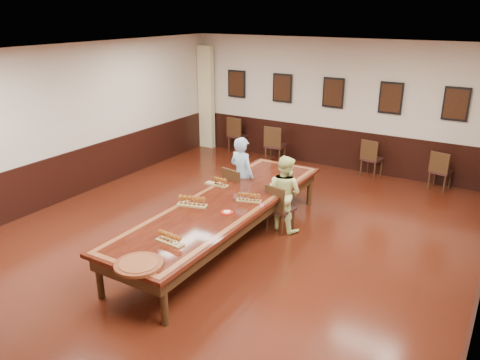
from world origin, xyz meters
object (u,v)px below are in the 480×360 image
Objects in this scene: person_woman at (284,193)px; carved_platter at (139,264)px; spare_chair_c at (372,158)px; conference_table at (225,210)px; spare_chair_b at (275,144)px; spare_chair_a at (238,134)px; chair_man at (238,191)px; spare_chair_d at (441,170)px; chair_woman at (281,207)px; person_man at (242,175)px.

carved_platter is (-0.43, -3.34, 0.07)m from person_woman.
person_woman reaches higher than spare_chair_c.
conference_table is at bearing 94.82° from carved_platter.
spare_chair_a is at bearing -21.03° from spare_chair_b.
chair_man reaches higher than conference_table.
chair_man is at bearing 98.85° from spare_chair_b.
person_woman is at bearing 71.17° from spare_chair_d.
person_woman is at bearing 92.93° from spare_chair_c.
conference_table is (-0.61, -0.92, 0.16)m from chair_woman.
person_man is (2.26, -3.57, 0.27)m from spare_chair_a.
spare_chair_b reaches higher than conference_table.
person_woman is at bearing 178.35° from person_man.
spare_chair_a reaches higher than spare_chair_d.
chair_woman is (1.05, -0.24, -0.03)m from chair_man.
spare_chair_a reaches higher than spare_chair_c.
chair_man is 0.31m from person_man.
person_man reaches higher than spare_chair_d.
carved_platter is (2.88, -7.16, 0.27)m from spare_chair_a.
chair_woman is at bearing 178.74° from chair_man.
carved_platter is (-0.41, -3.25, 0.32)m from chair_woman.
person_man is at bearing -90.00° from chair_man.
spare_chair_d is (3.19, 3.51, -0.04)m from chair_man.
spare_chair_b reaches higher than spare_chair_c.
chair_man is 0.96× the size of spare_chair_a.
conference_table is (0.42, -1.27, -0.16)m from person_man.
carved_platter is at bearing 111.57° from person_man.
chair_woman is 1.43× the size of carved_platter.
chair_woman is at bearing 92.86° from spare_chair_c.
person_woman is (1.07, -0.15, 0.22)m from chair_man.
conference_table is 2.34m from carved_platter.
chair_man is at bearing 123.93° from spare_chair_a.
spare_chair_c reaches higher than spare_chair_d.
chair_man is 3.42m from spare_chair_b.
spare_chair_c is 0.18× the size of conference_table.
spare_chair_b reaches higher than chair_man.
chair_man is at bearing 3.10° from person_woman.
spare_chair_a is 1.61× the size of carved_platter.
chair_man is 1.26m from conference_table.
spare_chair_c is (3.84, -0.07, -0.04)m from spare_chair_a.
person_woman is (0.02, 0.09, 0.25)m from chair_woman.
chair_man is 1.54× the size of carved_platter.
spare_chair_a is 5.06m from person_woman.
person_man is (-1.58, -3.50, 0.31)m from spare_chair_c.
conference_table is at bearing 100.46° from spare_chair_b.
spare_chair_d is 0.58× the size of person_man.
chair_woman is 4.04m from spare_chair_b.
spare_chair_c is 7.16m from carved_platter.
spare_chair_c is at bearing -87.10° from chair_woman.
person_man is 3.65m from carved_platter.
spare_chair_b is at bearing -49.53° from person_woman.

